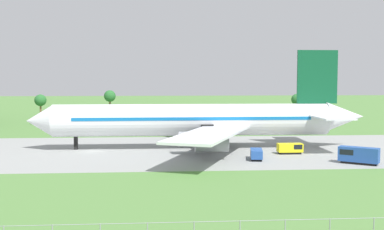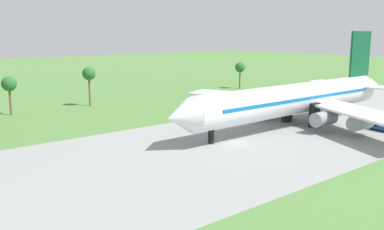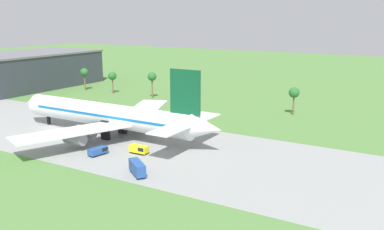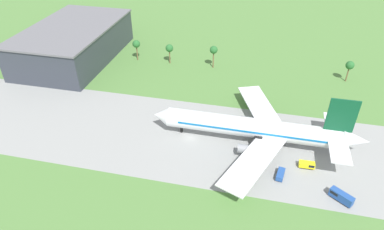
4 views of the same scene
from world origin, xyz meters
name	(u,v)px [view 2 (image 2 of 4)]	position (x,y,z in m)	size (l,w,h in m)	color
ground_plane	(234,143)	(0.00, 0.00, 0.00)	(600.00, 600.00, 0.00)	#517F3D
taxiway_strip	(234,143)	(0.00, 0.00, 0.01)	(320.00, 44.00, 0.02)	gray
jet_airliner	(298,99)	(21.86, 2.45, 5.81)	(69.44, 60.10, 20.21)	white
baggage_tug	(381,126)	(30.43, -12.03, 1.02)	(2.75, 5.08, 1.84)	black
fuel_truck	(373,117)	(38.31, -6.22, 1.10)	(4.72, 2.09, 2.00)	black
palm_tree_row	(89,77)	(-1.52, 54.22, 7.91)	(99.90, 3.60, 10.71)	brown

